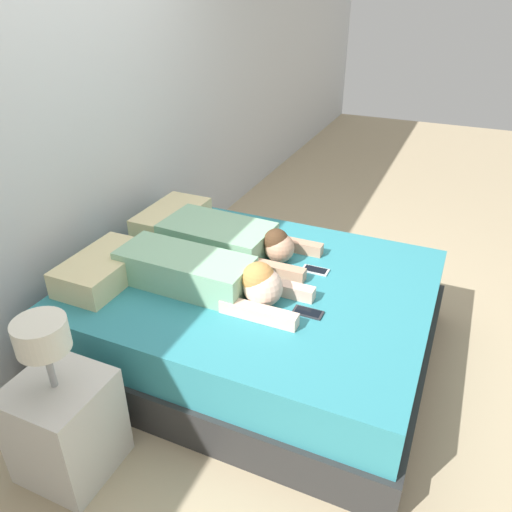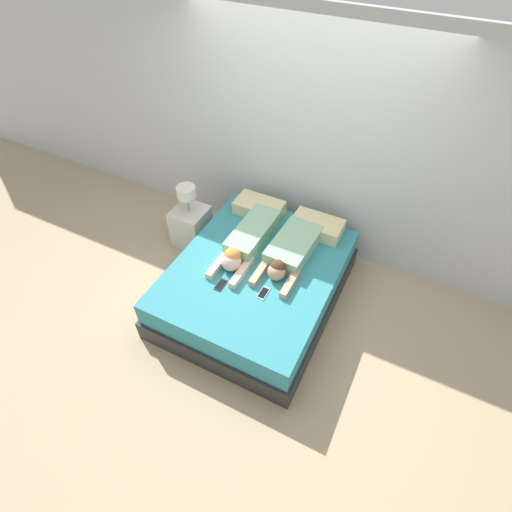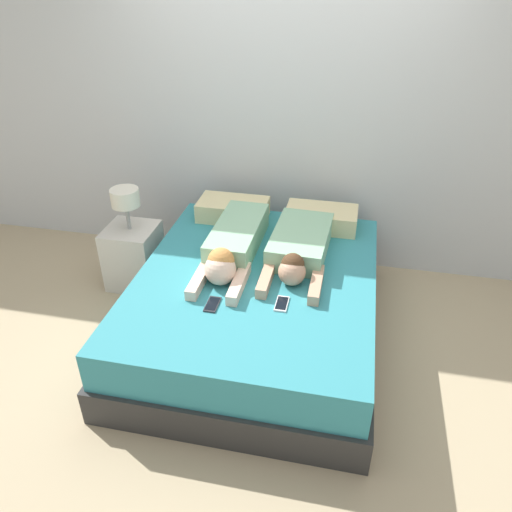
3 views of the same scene
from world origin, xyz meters
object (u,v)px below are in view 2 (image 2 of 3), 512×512
(cell_phone_left, at_px, (221,285))
(nightstand, at_px, (191,224))
(person_right, at_px, (290,251))
(person_left, at_px, (247,241))
(pillow_head_right, at_px, (317,226))
(bed, at_px, (256,283))
(cell_phone_right, at_px, (263,293))
(pillow_head_left, at_px, (259,207))

(cell_phone_left, bearing_deg, nightstand, 138.07)
(person_right, bearing_deg, cell_phone_left, -123.99)
(person_left, bearing_deg, pillow_head_right, 45.92)
(bed, distance_m, person_left, 0.45)
(pillow_head_right, xyz_separation_m, nightstand, (-1.45, -0.33, -0.29))
(person_left, bearing_deg, nightstand, 164.50)
(person_left, relative_size, cell_phone_left, 7.03)
(cell_phone_left, bearing_deg, pillow_head_right, 64.61)
(cell_phone_left, relative_size, cell_phone_right, 1.00)
(cell_phone_left, height_order, nightstand, nightstand)
(cell_phone_right, bearing_deg, pillow_head_left, 118.56)
(bed, relative_size, nightstand, 2.37)
(person_right, bearing_deg, bed, -131.80)
(person_left, height_order, person_right, person_left)
(cell_phone_left, relative_size, nightstand, 0.18)
(nightstand, bearing_deg, person_right, -7.18)
(pillow_head_left, xyz_separation_m, person_left, (0.15, -0.58, 0.02))
(person_left, xyz_separation_m, person_right, (0.45, 0.08, -0.01))
(pillow_head_left, bearing_deg, pillow_head_right, 0.00)
(pillow_head_left, height_order, cell_phone_right, pillow_head_left)
(pillow_head_left, bearing_deg, person_left, -75.85)
(pillow_head_right, xyz_separation_m, cell_phone_right, (-0.13, -1.05, -0.07))
(pillow_head_right, relative_size, cell_phone_right, 3.56)
(pillow_head_right, bearing_deg, nightstand, -167.26)
(bed, height_order, person_left, person_left)
(pillow_head_right, relative_size, cell_phone_left, 3.56)
(pillow_head_right, height_order, cell_phone_left, pillow_head_right)
(person_right, xyz_separation_m, nightstand, (-1.34, 0.17, -0.30))
(pillow_head_right, bearing_deg, pillow_head_left, 180.00)
(pillow_head_right, bearing_deg, bed, -114.52)
(bed, bearing_deg, person_right, 48.20)
(person_left, xyz_separation_m, cell_phone_right, (0.43, -0.47, -0.09))
(cell_phone_right, relative_size, nightstand, 0.18)
(cell_phone_right, xyz_separation_m, nightstand, (-1.32, 0.72, -0.22))
(person_right, bearing_deg, person_left, -170.10)
(person_left, bearing_deg, cell_phone_left, -88.52)
(pillow_head_left, relative_size, person_right, 0.56)
(pillow_head_right, distance_m, cell_phone_left, 1.27)
(pillow_head_left, bearing_deg, nightstand, -156.33)
(pillow_head_left, height_order, nightstand, nightstand)
(nightstand, bearing_deg, person_left, -15.50)
(cell_phone_left, bearing_deg, bed, 62.84)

